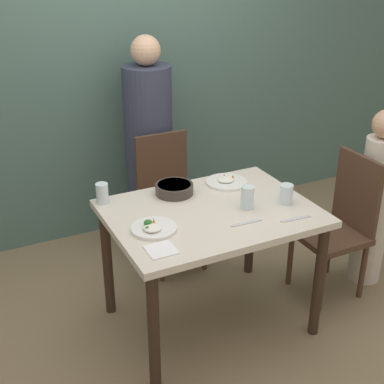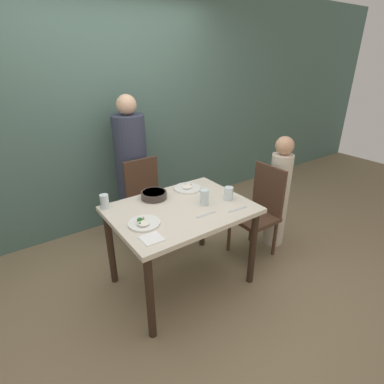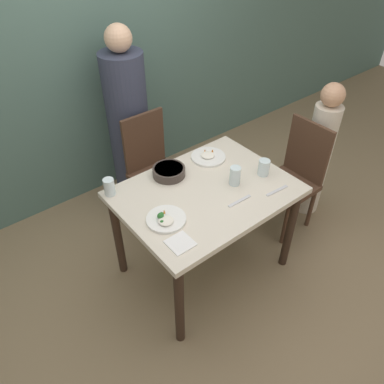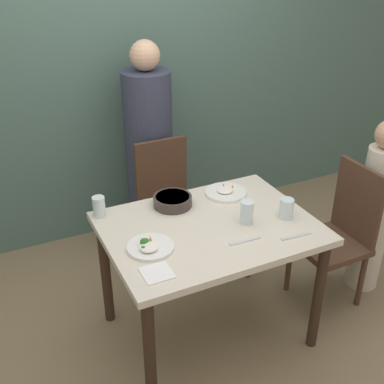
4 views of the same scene
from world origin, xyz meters
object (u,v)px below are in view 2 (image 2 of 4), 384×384
at_px(bowl_curry, 154,195).
at_px(plate_rice_adult, 187,188).
at_px(glass_water_tall, 105,201).
at_px(chair_child_spot, 259,209).
at_px(chair_adult_spot, 148,201).
at_px(person_child, 278,195).
at_px(person_adult, 132,172).

height_order(bowl_curry, plate_rice_adult, bowl_curry).
distance_m(bowl_curry, glass_water_tall, 0.42).
bearing_deg(chair_child_spot, glass_water_tall, -106.05).
distance_m(chair_adult_spot, chair_child_spot, 1.17).
xyz_separation_m(person_child, bowl_curry, (-1.28, 0.33, 0.22)).
distance_m(plate_rice_adult, glass_water_tall, 0.77).
bearing_deg(chair_child_spot, person_adult, -144.32).
bearing_deg(person_adult, plate_rice_adult, -78.15).
bearing_deg(plate_rice_adult, chair_child_spot, -26.33).
bearing_deg(chair_adult_spot, bowl_curry, -109.66).
height_order(chair_adult_spot, plate_rice_adult, chair_adult_spot).
height_order(chair_child_spot, plate_rice_adult, chair_child_spot).
bearing_deg(glass_water_tall, chair_child_spot, -16.05).
height_order(person_adult, bowl_curry, person_adult).
distance_m(person_child, glass_water_tall, 1.76).
xyz_separation_m(plate_rice_adult, glass_water_tall, (-0.76, 0.08, 0.05)).
bearing_deg(chair_adult_spot, person_adult, 90.00).
distance_m(person_adult, bowl_curry, 0.85).
bearing_deg(plate_rice_adult, bowl_curry, 178.47).
relative_size(chair_adult_spot, person_child, 0.78).
relative_size(person_adult, plate_rice_adult, 6.18).
height_order(chair_child_spot, bowl_curry, chair_child_spot).
bearing_deg(person_child, chair_adult_spot, 143.48).
bearing_deg(glass_water_tall, person_adult, 51.89).
bearing_deg(glass_water_tall, person_child, -13.56).
distance_m(chair_child_spot, person_child, 0.29).
xyz_separation_m(chair_adult_spot, glass_water_tall, (-0.59, -0.41, 0.33)).
height_order(person_child, bowl_curry, person_child).
xyz_separation_m(chair_child_spot, glass_water_tall, (-1.42, 0.41, 0.33)).
relative_size(person_child, bowl_curry, 5.35).
distance_m(chair_child_spot, person_adult, 1.45).
bearing_deg(person_adult, chair_adult_spot, -90.00).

